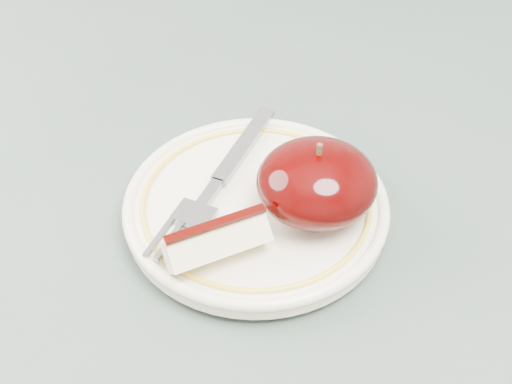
{
  "coord_description": "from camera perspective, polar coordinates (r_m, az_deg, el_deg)",
  "views": [
    {
      "loc": [
        0.04,
        -0.32,
        1.12
      ],
      "look_at": [
        0.07,
        0.03,
        0.78
      ],
      "focal_mm": 50.0,
      "sensor_mm": 36.0,
      "label": 1
    }
  ],
  "objects": [
    {
      "name": "fork",
      "position": [
        0.51,
        -3.13,
        0.77
      ],
      "size": [
        0.1,
        0.16,
        0.0
      ],
      "rotation": [
        0.0,
        0.0,
        1.05
      ],
      "color": "gray",
      "rests_on": "plate"
    },
    {
      "name": "table",
      "position": [
        0.56,
        -7.17,
        -11.39
      ],
      "size": [
        0.9,
        0.9,
        0.75
      ],
      "color": "brown",
      "rests_on": "ground"
    },
    {
      "name": "apple_wedge",
      "position": [
        0.46,
        -3.17,
        -3.91
      ],
      "size": [
        0.07,
        0.05,
        0.03
      ],
      "rotation": [
        0.0,
        0.0,
        0.34
      ],
      "color": "#F4E7B4",
      "rests_on": "plate"
    },
    {
      "name": "apple_half",
      "position": [
        0.48,
        4.88,
        0.75
      ],
      "size": [
        0.08,
        0.08,
        0.06
      ],
      "color": "black",
      "rests_on": "plate"
    },
    {
      "name": "plate",
      "position": [
        0.51,
        0.0,
        -1.14
      ],
      "size": [
        0.19,
        0.19,
        0.02
      ],
      "color": "beige",
      "rests_on": "table"
    }
  ]
}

